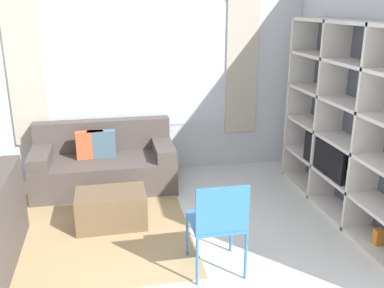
# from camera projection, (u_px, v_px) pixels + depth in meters

# --- Properties ---
(wall_back) EXTENTS (5.64, 0.11, 2.70)m
(wall_back) POSITION_uv_depth(u_px,v_px,m) (139.00, 74.00, 5.60)
(wall_back) COLOR silver
(wall_back) RESTS_ON ground_plane
(wall_right) EXTENTS (0.07, 4.50, 2.70)m
(wall_right) POSITION_uv_depth(u_px,v_px,m) (369.00, 92.00, 4.46)
(wall_right) COLOR silver
(wall_right) RESTS_ON ground_plane
(area_rug) EXTENTS (2.49, 2.07, 0.01)m
(area_rug) POSITION_uv_depth(u_px,v_px,m) (66.00, 233.00, 4.36)
(area_rug) COLOR tan
(area_rug) RESTS_ON ground_plane
(shelving_unit) EXTENTS (0.36, 2.37, 2.07)m
(shelving_unit) POSITION_uv_depth(u_px,v_px,m) (351.00, 124.00, 4.50)
(shelving_unit) COLOR #515660
(shelving_unit) RESTS_ON ground_plane
(couch_main) EXTENTS (1.73, 0.85, 0.80)m
(couch_main) POSITION_uv_depth(u_px,v_px,m) (104.00, 164.00, 5.40)
(couch_main) COLOR #564C47
(couch_main) RESTS_ON ground_plane
(ottoman) EXTENTS (0.72, 0.46, 0.38)m
(ottoman) POSITION_uv_depth(u_px,v_px,m) (111.00, 209.00, 4.47)
(ottoman) COLOR brown
(ottoman) RESTS_ON ground_plane
(folding_chair) EXTENTS (0.44, 0.46, 0.86)m
(folding_chair) POSITION_uv_depth(u_px,v_px,m) (218.00, 219.00, 3.57)
(folding_chair) COLOR #3375B7
(folding_chair) RESTS_ON ground_plane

